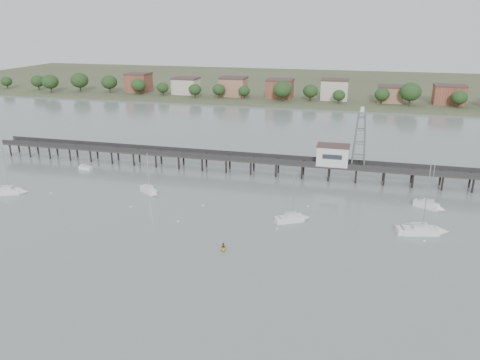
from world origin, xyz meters
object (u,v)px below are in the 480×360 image
object	(u,v)px
lattice_tower	(360,140)
yellow_dinghy	(223,250)
pier	(240,159)
sailboat_b	(151,191)
sailboat_d	(428,231)
white_tender	(85,168)
sailboat_c	(295,218)
sailboat_e	(432,206)
sailboat_a	(13,191)

from	to	relation	value
lattice_tower	yellow_dinghy	bearing A→B (deg)	-116.82
pier	sailboat_b	distance (m)	27.98
pier	sailboat_d	size ratio (longest dim) A/B	9.72
white_tender	sailboat_c	bearing A→B (deg)	-12.06
sailboat_c	white_tender	distance (m)	65.87
white_tender	pier	bearing A→B (deg)	17.84
sailboat_e	sailboat_b	bearing A→B (deg)	-146.75
lattice_tower	sailboat_e	bearing A→B (deg)	-42.74
sailboat_d	lattice_tower	bearing A→B (deg)	102.95
sailboat_a	white_tender	xyz separation A→B (m)	(6.23, 21.76, -0.19)
sailboat_a	sailboat_e	distance (m)	98.49
yellow_dinghy	sailboat_b	bearing A→B (deg)	121.95
sailboat_b	lattice_tower	bearing A→B (deg)	59.37
sailboat_b	white_tender	world-z (taller)	sailboat_b
sailboat_d	yellow_dinghy	bearing A→B (deg)	-169.37
sailboat_b	sailboat_a	xyz separation A→B (m)	(-32.43, -8.26, -0.01)
pier	sailboat_d	xyz separation A→B (m)	(45.78, -29.15, -3.16)
sailboat_b	sailboat_e	bearing A→B (deg)	40.67
sailboat_d	sailboat_b	xyz separation A→B (m)	(-62.54, 6.97, 0.03)
lattice_tower	yellow_dinghy	distance (m)	52.29
sailboat_b	yellow_dinghy	xyz separation A→B (m)	(25.21, -23.42, -0.66)
sailboat_c	lattice_tower	bearing A→B (deg)	36.69
pier	white_tender	xyz separation A→B (m)	(-42.96, -8.69, -3.34)
lattice_tower	yellow_dinghy	world-z (taller)	lattice_tower
sailboat_c	yellow_dinghy	distance (m)	19.52
lattice_tower	white_tender	bearing A→B (deg)	-173.34
sailboat_d	sailboat_e	xyz separation A→B (m)	(2.36, 13.78, 0.02)
sailboat_d	sailboat_c	world-z (taller)	sailboat_d
white_tender	sailboat_e	bearing A→B (deg)	2.20
sailboat_e	yellow_dinghy	xyz separation A→B (m)	(-39.69, -30.24, -0.66)
pier	sailboat_d	distance (m)	54.37
sailboat_d	sailboat_c	bearing A→B (deg)	167.70
pier	lattice_tower	xyz separation A→B (m)	(31.50, 0.00, 7.31)
sailboat_a	sailboat_e	size ratio (longest dim) A/B	1.20
sailboat_d	sailboat_a	xyz separation A→B (m)	(-94.97, -1.30, 0.01)
sailboat_e	pier	bearing A→B (deg)	-170.46
sailboat_d	sailboat_a	distance (m)	94.98
sailboat_b	sailboat_a	world-z (taller)	sailboat_a
sailboat_d	sailboat_e	bearing A→B (deg)	67.15
lattice_tower	yellow_dinghy	xyz separation A→B (m)	(-23.05, -45.61, -11.10)
sailboat_d	white_tender	size ratio (longest dim) A/B	3.95
sailboat_a	yellow_dinghy	world-z (taller)	sailboat_a
lattice_tower	sailboat_b	distance (m)	54.13
lattice_tower	sailboat_d	bearing A→B (deg)	-63.90
sailboat_c	sailboat_b	distance (m)	37.02
sailboat_d	sailboat_e	distance (m)	13.98
sailboat_d	white_tender	world-z (taller)	sailboat_d
pier	sailboat_c	xyz separation A→B (m)	(19.52, -29.55, -3.14)
sailboat_a	white_tender	size ratio (longest dim) A/B	3.29
sailboat_b	sailboat_a	bearing A→B (deg)	-131.03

